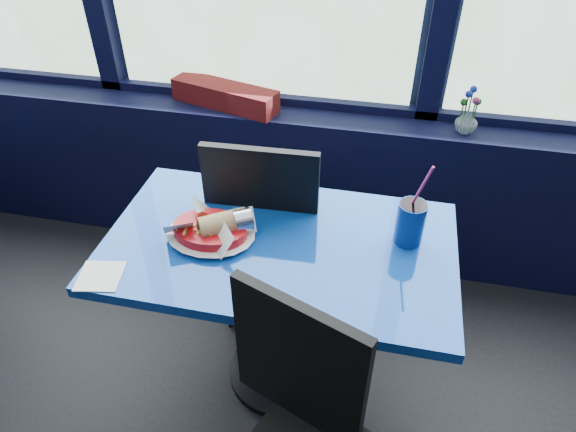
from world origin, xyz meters
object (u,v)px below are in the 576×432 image
(flower_vase, at_px, (467,119))
(near_table, at_px, (280,280))
(ketchup_bottle, at_px, (299,177))
(chair_near_back, at_px, (271,222))
(soda_cup, at_px, (410,222))
(food_basket, at_px, (212,229))
(planter_box, at_px, (225,95))

(flower_vase, bearing_deg, near_table, -127.82)
(flower_vase, height_order, ketchup_bottle, flower_vase)
(chair_near_back, height_order, ketchup_bottle, chair_near_back)
(chair_near_back, bearing_deg, soda_cup, 156.30)
(flower_vase, xyz_separation_m, food_basket, (-0.88, -0.85, -0.08))
(near_table, height_order, ketchup_bottle, ketchup_bottle)
(planter_box, height_order, flower_vase, flower_vase)
(ketchup_bottle, bearing_deg, flower_vase, 41.09)
(near_table, height_order, planter_box, planter_box)
(chair_near_back, bearing_deg, flower_vase, -147.76)
(flower_vase, relative_size, food_basket, 0.70)
(chair_near_back, relative_size, food_basket, 3.33)
(near_table, relative_size, planter_box, 2.28)
(chair_near_back, xyz_separation_m, flower_vase, (0.75, 0.52, 0.29))
(near_table, height_order, chair_near_back, chair_near_back)
(flower_vase, distance_m, food_basket, 1.23)
(flower_vase, relative_size, ketchup_bottle, 1.06)
(chair_near_back, height_order, flower_vase, flower_vase)
(ketchup_bottle, bearing_deg, planter_box, 129.20)
(flower_vase, height_order, food_basket, flower_vase)
(near_table, distance_m, flower_vase, 1.10)
(food_basket, height_order, ketchup_bottle, ketchup_bottle)
(food_basket, relative_size, soda_cup, 0.91)
(chair_near_back, height_order, food_basket, chair_near_back)
(chair_near_back, distance_m, food_basket, 0.41)
(near_table, bearing_deg, soda_cup, 13.57)
(flower_vase, bearing_deg, chair_near_back, -145.35)
(chair_near_back, xyz_separation_m, soda_cup, (0.54, -0.21, 0.26))
(ketchup_bottle, xyz_separation_m, soda_cup, (0.42, -0.18, -0.01))
(planter_box, xyz_separation_m, flower_vase, (1.11, -0.02, 0.01))
(flower_vase, bearing_deg, planter_box, 178.77)
(food_basket, bearing_deg, soda_cup, 3.12)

